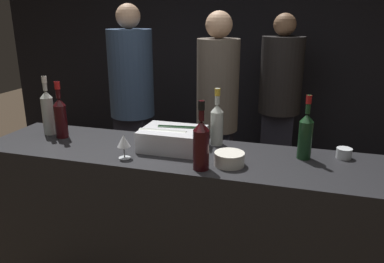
{
  "coord_description": "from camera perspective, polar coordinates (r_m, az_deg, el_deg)",
  "views": [
    {
      "loc": [
        0.56,
        -1.58,
        1.73
      ],
      "look_at": [
        0.0,
        0.31,
        1.11
      ],
      "focal_mm": 35.0,
      "sensor_mm": 36.0,
      "label": 1
    }
  ],
  "objects": [
    {
      "name": "candle_votive",
      "position": [
        2.17,
        22.15,
        -3.07
      ],
      "size": [
        0.08,
        0.08,
        0.06
      ],
      "color": "silver",
      "rests_on": "bar_counter"
    },
    {
      "name": "red_wine_bottle_burgundy",
      "position": [
        2.06,
        16.92,
        -0.39
      ],
      "size": [
        0.07,
        0.07,
        0.35
      ],
      "color": "#143319",
      "rests_on": "bar_counter"
    },
    {
      "name": "ice_bin_with_bottles",
      "position": [
        2.14,
        -2.91,
        -0.95
      ],
      "size": [
        0.37,
        0.27,
        0.13
      ],
      "color": "silver",
      "rests_on": "bar_counter"
    },
    {
      "name": "wine_glass",
      "position": [
        2.02,
        -10.37,
        -1.55
      ],
      "size": [
        0.07,
        0.07,
        0.13
      ],
      "color": "silver",
      "rests_on": "bar_counter"
    },
    {
      "name": "red_wine_bottle_black_foil",
      "position": [
        1.83,
        1.4,
        -1.74
      ],
      "size": [
        0.08,
        0.08,
        0.35
      ],
      "color": "black",
      "rests_on": "bar_counter"
    },
    {
      "name": "white_wine_bottle",
      "position": [
        2.55,
        -21.13,
        2.97
      ],
      "size": [
        0.08,
        0.08,
        0.38
      ],
      "color": "#B2B7AD",
      "rests_on": "bar_counter"
    },
    {
      "name": "rose_wine_bottle",
      "position": [
        2.19,
        3.81,
        1.4
      ],
      "size": [
        0.07,
        0.07,
        0.34
      ],
      "color": "#B2B7AD",
      "rests_on": "bar_counter"
    },
    {
      "name": "bar_counter",
      "position": [
        2.31,
        -0.21,
        -14.94
      ],
      "size": [
        2.47,
        0.56,
        0.99
      ],
      "color": "black",
      "rests_on": "ground_plane"
    },
    {
      "name": "person_blond_tee",
      "position": [
        3.09,
        3.87,
        3.52
      ],
      "size": [
        0.34,
        0.34,
        1.76
      ],
      "rotation": [
        0.0,
        0.0,
        2.4
      ],
      "color": "black",
      "rests_on": "ground_plane"
    },
    {
      "name": "red_wine_bottle_tall",
      "position": [
        2.45,
        -19.41,
        2.32
      ],
      "size": [
        0.08,
        0.08,
        0.35
      ],
      "color": "black",
      "rests_on": "bar_counter"
    },
    {
      "name": "wall_back_chalkboard",
      "position": [
        4.35,
        9.35,
        12.9
      ],
      "size": [
        6.4,
        0.06,
        2.8
      ],
      "color": "black",
      "rests_on": "ground_plane"
    },
    {
      "name": "person_grey_polo",
      "position": [
        3.78,
        13.23,
        5.3
      ],
      "size": [
        0.41,
        0.41,
        1.74
      ],
      "rotation": [
        0.0,
        0.0,
        -1.26
      ],
      "color": "black",
      "rests_on": "ground_plane"
    },
    {
      "name": "bowl_white",
      "position": [
        1.92,
        5.71,
        -4.11
      ],
      "size": [
        0.16,
        0.16,
        0.07
      ],
      "color": "silver",
      "rests_on": "bar_counter"
    },
    {
      "name": "person_in_hoodie",
      "position": [
        3.43,
        -9.12,
        5.16
      ],
      "size": [
        0.39,
        0.39,
        1.82
      ],
      "rotation": [
        0.0,
        0.0,
        -0.16
      ],
      "color": "black",
      "rests_on": "ground_plane"
    }
  ]
}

